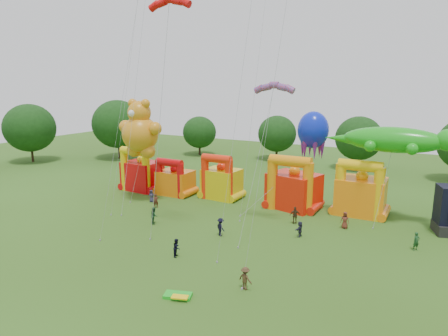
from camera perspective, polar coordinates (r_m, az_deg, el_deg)
The scene contains 23 objects.
ground at distance 31.56m, azimuth -19.13°, elevation -17.61°, with size 160.00×160.00×0.00m, color #2F4C15.
tree_ring at distance 30.31m, azimuth -20.59°, elevation -6.05°, with size 124.03×126.13×12.07m.
bouncy_castle_0 at distance 59.27m, azimuth -11.77°, elevation -0.75°, with size 5.30×4.34×6.48m.
bouncy_castle_1 at distance 56.15m, azimuth -7.10°, elevation -1.76°, with size 4.64×3.76×5.26m.
bouncy_castle_2 at distance 53.86m, azimuth -0.45°, elevation -1.89°, with size 4.90×4.02×6.16m.
bouncy_castle_3 at distance 50.17m, azimuth 9.83°, elevation -2.83°, with size 6.69×5.86×6.86m.
bouncy_castle_4 at distance 49.78m, azimuth 18.91°, elevation -3.45°, with size 5.62×4.56×6.79m.
teddy_bear_kite at distance 52.30m, azimuth -11.94°, elevation 4.71°, with size 6.53×4.63×13.49m.
gecko_kite at distance 47.22m, azimuth 22.73°, elevation 2.40°, with size 13.84×6.08×10.78m.
octopus_kite at distance 49.75m, azimuth 8.63°, elevation -0.78°, with size 7.50×11.61×11.96m.
parafoil_kites at distance 46.95m, azimuth -10.39°, elevation 10.32°, with size 22.26×13.48×31.34m.
diamond_kites at distance 39.44m, azimuth -2.43°, elevation 14.79°, with size 23.85×20.19×43.61m.
folded_kite_bundle at distance 30.61m, azimuth -6.58°, elevation -17.66°, with size 2.22×1.59×0.31m.
spectator_0 at distance 53.28m, azimuth -10.33°, elevation -3.95°, with size 0.80×0.52×1.63m, color #2B2844.
spectator_1 at distance 50.74m, azimuth -9.70°, elevation -4.66°, with size 0.64×0.42×1.75m, color #4C2015.
spectator_2 at distance 45.15m, azimuth -9.94°, elevation -6.69°, with size 0.91×0.71×1.88m, color #193F21.
spectator_3 at distance 41.03m, azimuth -0.48°, elevation -8.43°, with size 1.22×0.70×1.88m, color black.
spectator_4 at distance 45.11m, azimuth 10.12°, elevation -6.67°, with size 1.14×0.48×1.95m, color #3C2C18.
spectator_5 at distance 41.57m, azimuth 10.78°, elevation -8.57°, with size 1.50×0.48×1.62m, color #26233B.
spectator_6 at distance 44.95m, azimuth 16.89°, elevation -7.15°, with size 0.90×0.58×1.84m, color maroon.
spectator_7 at distance 41.72m, azimuth 25.77°, elevation -9.41°, with size 0.64×0.42×1.76m, color #1C4620.
spectator_8 at distance 36.67m, azimuth -6.76°, elevation -11.24°, with size 0.82×0.64×1.68m, color black.
spectator_9 at distance 31.13m, azimuth 3.06°, elevation -15.47°, with size 1.16×0.67×1.80m, color #44301B.
Camera 1 is at (21.10, -17.86, 15.22)m, focal length 32.00 mm.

